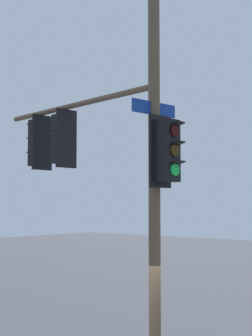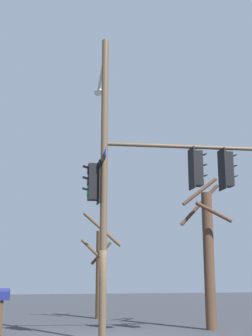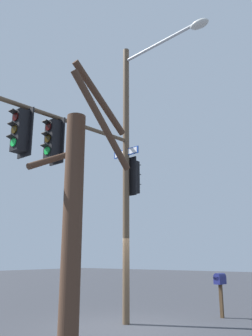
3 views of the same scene
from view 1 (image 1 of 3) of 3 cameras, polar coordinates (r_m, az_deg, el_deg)
name	(u,v)px [view 1 (image 1 of 3)]	position (r m, az deg, el deg)	size (l,w,h in m)	color
main_signal_pole_assembly	(107,127)	(10.02, -2.11, 4.63)	(4.15, 5.54, 9.23)	brown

